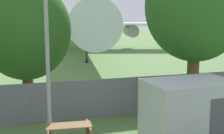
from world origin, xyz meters
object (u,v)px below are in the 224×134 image
at_px(airplane, 81,20).
at_px(tree_near_hangar, 196,6).
at_px(portable_cabin, 190,110).
at_px(picnic_bench_near_cabin, 69,132).
at_px(tree_behind_benches, 25,31).

xyz_separation_m(airplane, tree_near_hangar, (0.06, -30.31, 1.21)).
bearing_deg(portable_cabin, picnic_bench_near_cabin, 165.28).
height_order(picnic_bench_near_cabin, tree_near_hangar, tree_near_hangar).
bearing_deg(picnic_bench_near_cabin, tree_behind_benches, 108.07).
bearing_deg(tree_near_hangar, tree_behind_benches, 169.18).
relative_size(portable_cabin, tree_near_hangar, 0.44).
distance_m(picnic_bench_near_cabin, tree_behind_benches, 5.87).
relative_size(airplane, tree_behind_benches, 6.73).
bearing_deg(airplane, portable_cabin, 4.68).
relative_size(picnic_bench_near_cabin, tree_behind_benches, 0.28).
height_order(airplane, tree_near_hangar, airplane).
bearing_deg(airplane, picnic_bench_near_cabin, -3.69).
bearing_deg(picnic_bench_near_cabin, tree_near_hangar, 20.13).
xyz_separation_m(portable_cabin, tree_behind_benches, (-6.23, 5.17, 3.08)).
distance_m(tree_near_hangar, tree_behind_benches, 8.73).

